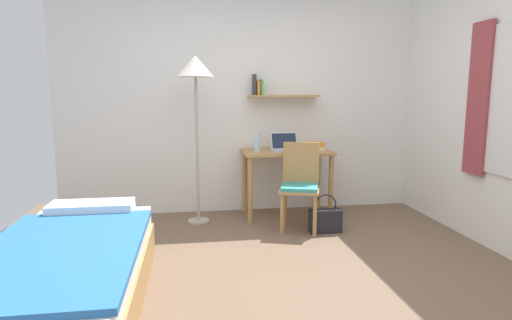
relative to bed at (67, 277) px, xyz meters
name	(u,v)px	position (x,y,z in m)	size (l,w,h in m)	color
ground_plane	(284,280)	(1.49, 0.26, -0.24)	(5.28, 5.28, 0.00)	brown
wall_back	(249,102)	(1.49, 2.29, 1.06)	(4.40, 0.27, 2.60)	white
bed	(67,277)	(0.00, 0.00, 0.00)	(0.95, 1.95, 0.54)	#B2844C
desk	(287,163)	(1.88, 1.96, 0.37)	(1.00, 0.58, 0.76)	#B2844C
desk_chair	(300,183)	(1.91, 1.45, 0.25)	(0.50, 0.49, 0.90)	#B2844C
standing_lamp	(195,76)	(0.87, 1.84, 1.34)	(0.38, 0.38, 1.80)	#B2A893
laptop	(285,146)	(1.86, 1.97, 0.57)	(0.32, 0.23, 0.21)	#B7BABF
water_bottle	(257,142)	(1.52, 1.89, 0.63)	(0.06, 0.06, 0.23)	silver
book_stack	(316,146)	(2.23, 1.98, 0.56)	(0.18, 0.22, 0.09)	silver
handbag	(325,220)	(2.14, 1.30, -0.11)	(0.33, 0.12, 0.40)	#232328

